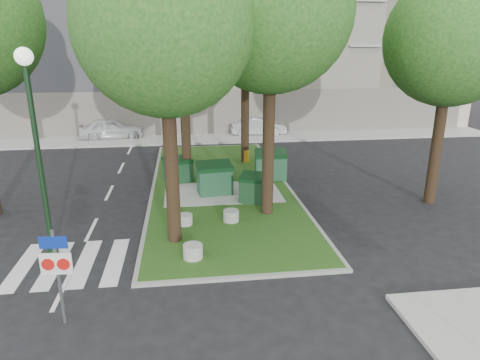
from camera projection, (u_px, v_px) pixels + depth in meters
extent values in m
plane|color=black|center=(228.00, 279.00, 12.11)|extent=(120.00, 120.00, 0.00)
cube|color=#1B4212|center=(221.00, 187.00, 19.71)|extent=(6.00, 16.00, 0.12)
cube|color=gray|center=(221.00, 187.00, 19.71)|extent=(6.30, 16.30, 0.10)
cube|color=#999993|center=(200.00, 139.00, 29.56)|extent=(42.00, 3.00, 0.12)
cube|color=silver|center=(101.00, 262.00, 13.06)|extent=(5.00, 3.00, 0.01)
cube|color=#C0A890|center=(194.00, 22.00, 34.22)|extent=(41.00, 12.00, 16.00)
cylinder|color=black|center=(171.00, 154.00, 13.34)|extent=(0.44, 0.44, 6.16)
sphere|color=#154C14|center=(164.00, 27.00, 12.20)|extent=(5.20, 5.20, 5.20)
cylinder|color=black|center=(269.00, 130.00, 15.58)|extent=(0.44, 0.44, 6.72)
sphere|color=#154C14|center=(271.00, 10.00, 14.33)|extent=(5.60, 5.60, 5.60)
cylinder|color=black|center=(185.00, 122.00, 19.59)|extent=(0.44, 0.44, 5.88)
sphere|color=#154C14|center=(182.00, 40.00, 18.50)|extent=(4.80, 4.80, 4.80)
cylinder|color=black|center=(245.00, 100.00, 22.64)|extent=(0.44, 0.44, 7.00)
sphere|color=#154C14|center=(245.00, 14.00, 21.35)|extent=(5.80, 5.80, 5.80)
cylinder|color=black|center=(438.00, 133.00, 17.04)|extent=(0.44, 0.44, 5.88)
sphere|color=#154C14|center=(452.00, 39.00, 15.95)|extent=(5.00, 5.00, 5.00)
cube|color=#0E3317|center=(178.00, 172.00, 20.11)|extent=(1.46, 1.25, 0.97)
cube|color=black|center=(177.00, 160.00, 19.94)|extent=(1.53, 1.32, 0.28)
cube|color=#113C20|center=(215.00, 181.00, 18.54)|extent=(1.54, 1.14, 1.13)
cube|color=black|center=(214.00, 166.00, 18.34)|extent=(1.60, 1.21, 0.33)
cube|color=black|center=(256.00, 190.00, 17.54)|extent=(1.47, 1.25, 0.98)
cube|color=black|center=(256.00, 177.00, 17.37)|extent=(1.53, 1.32, 0.28)
cube|color=#133F24|center=(271.00, 167.00, 20.61)|extent=(1.55, 1.14, 1.15)
cube|color=black|center=(271.00, 153.00, 20.40)|extent=(1.61, 1.21, 0.33)
cylinder|color=#9E9F9A|center=(193.00, 251.00, 13.00)|extent=(0.60, 0.60, 0.43)
cylinder|color=gray|center=(231.00, 216.00, 15.70)|extent=(0.58, 0.58, 0.41)
cylinder|color=#9B9B96|center=(185.00, 219.00, 15.41)|extent=(0.53, 0.53, 0.38)
cylinder|color=#C08116|center=(246.00, 156.00, 23.53)|extent=(0.39, 0.39, 0.69)
cylinder|color=black|center=(40.00, 168.00, 12.68)|extent=(0.16, 0.16, 5.69)
cylinder|color=black|center=(53.00, 251.00, 13.51)|extent=(0.34, 0.34, 0.23)
sphere|color=white|center=(24.00, 56.00, 11.71)|extent=(0.50, 0.50, 0.50)
cylinder|color=slate|center=(59.00, 278.00, 9.86)|extent=(0.08, 0.08, 2.41)
cube|color=navy|center=(53.00, 242.00, 9.58)|extent=(0.63, 0.09, 0.29)
cube|color=white|center=(57.00, 263.00, 9.74)|extent=(0.72, 0.10, 0.53)
cylinder|color=red|center=(49.00, 264.00, 9.72)|extent=(0.29, 0.05, 0.29)
cylinder|color=red|center=(65.00, 263.00, 9.76)|extent=(0.29, 0.05, 0.29)
imported|color=silver|center=(112.00, 129.00, 29.55)|extent=(4.51, 2.17, 1.48)
imported|color=#A0A3A8|center=(258.00, 126.00, 30.85)|extent=(4.01, 1.52, 1.30)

